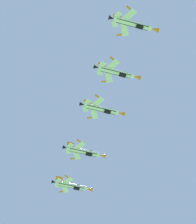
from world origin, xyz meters
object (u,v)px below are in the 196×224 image
at_px(fighter_jet_left_outer, 117,72).
at_px(fighter_jet_right_outer, 133,24).
at_px(fighter_jet_left_wing, 84,151).
at_px(fighter_jet_right_wing, 102,109).
at_px(fighter_jet_lead, 72,186).

relative_size(fighter_jet_left_outer, fighter_jet_right_outer, 1.00).
bearing_deg(fighter_jet_left_wing, fighter_jet_right_outer, 2.61).
bearing_deg(fighter_jet_left_outer, fighter_jet_right_wing, -175.94).
bearing_deg(fighter_jet_right_wing, fighter_jet_right_outer, 1.63).
height_order(fighter_jet_left_wing, fighter_jet_left_outer, fighter_jet_left_outer).
distance_m(fighter_jet_left_outer, fighter_jet_right_outer, 17.65).
relative_size(fighter_jet_right_wing, fighter_jet_right_outer, 1.00).
relative_size(fighter_jet_left_wing, fighter_jet_right_outer, 1.00).
bearing_deg(fighter_jet_right_wing, fighter_jet_left_outer, 4.06).
distance_m(fighter_jet_right_wing, fighter_jet_right_outer, 31.98).
relative_size(fighter_jet_lead, fighter_jet_left_outer, 1.00).
height_order(fighter_jet_right_wing, fighter_jet_left_outer, fighter_jet_left_outer).
xyz_separation_m(fighter_jet_left_wing, fighter_jet_left_outer, (11.88, -31.03, 2.55)).
distance_m(fighter_jet_lead, fighter_jet_right_outer, 68.44).
xyz_separation_m(fighter_jet_right_wing, fighter_jet_left_outer, (5.10, -13.40, 1.45)).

